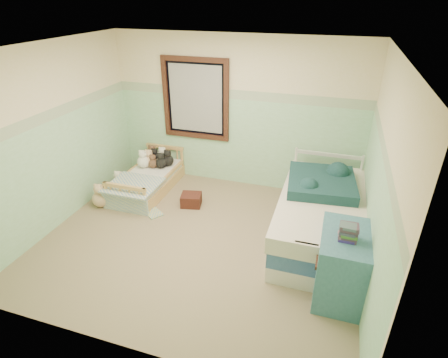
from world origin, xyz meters
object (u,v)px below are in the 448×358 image
(twin_bed_frame, at_px, (318,233))
(dresser, at_px, (341,265))
(floor_book, at_px, (154,213))
(plush_floor_tan, at_px, (101,199))
(toddler_bed_frame, at_px, (148,185))
(plush_floor_cream, at_px, (119,183))
(red_pillow, at_px, (191,200))

(twin_bed_frame, relative_size, dresser, 2.60)
(floor_book, bearing_deg, dresser, 18.81)
(plush_floor_tan, distance_m, dresser, 3.73)
(toddler_bed_frame, bearing_deg, dresser, -25.27)
(plush_floor_tan, relative_size, dresser, 0.33)
(plush_floor_cream, distance_m, floor_book, 1.07)
(plush_floor_cream, relative_size, twin_bed_frame, 0.11)
(plush_floor_cream, xyz_separation_m, plush_floor_tan, (0.03, -0.57, 0.02))
(dresser, bearing_deg, plush_floor_tan, 167.71)
(floor_book, bearing_deg, red_pillow, 78.23)
(dresser, height_order, red_pillow, dresser)
(toddler_bed_frame, bearing_deg, twin_bed_frame, -10.82)
(twin_bed_frame, bearing_deg, toddler_bed_frame, 169.18)
(plush_floor_cream, xyz_separation_m, floor_book, (0.92, -0.53, -0.10))
(twin_bed_frame, bearing_deg, floor_book, -177.29)
(plush_floor_cream, bearing_deg, floor_book, -30.11)
(plush_floor_cream, bearing_deg, twin_bed_frame, -7.07)
(plush_floor_cream, distance_m, twin_bed_frame, 3.40)
(toddler_bed_frame, bearing_deg, red_pillow, -15.62)
(plush_floor_tan, relative_size, floor_book, 0.97)
(toddler_bed_frame, height_order, dresser, dresser)
(dresser, bearing_deg, plush_floor_cream, 159.54)
(red_pillow, distance_m, floor_book, 0.62)
(plush_floor_tan, distance_m, twin_bed_frame, 3.35)
(toddler_bed_frame, height_order, floor_book, toddler_bed_frame)
(red_pillow, bearing_deg, plush_floor_cream, 175.20)
(floor_book, bearing_deg, plush_floor_cream, -174.41)
(dresser, xyz_separation_m, red_pillow, (-2.28, 1.25, -0.30))
(plush_floor_cream, distance_m, plush_floor_tan, 0.57)
(toddler_bed_frame, xyz_separation_m, plush_floor_tan, (-0.46, -0.71, 0.04))
(plush_floor_cream, xyz_separation_m, dresser, (3.66, -1.37, 0.29))
(plush_floor_cream, height_order, floor_book, plush_floor_cream)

